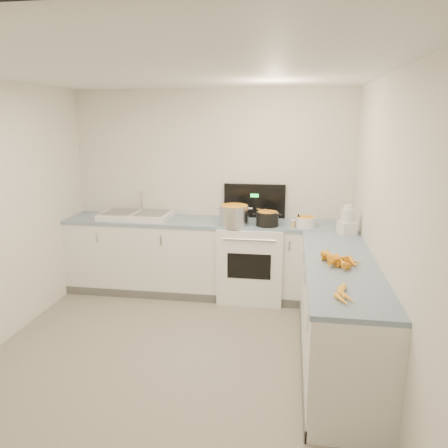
# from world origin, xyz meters

# --- Properties ---
(floor) EXTENTS (3.50, 4.00, 0.00)m
(floor) POSITION_xyz_m (0.00, 0.00, 0.00)
(floor) COLOR gray
(floor) RESTS_ON ground
(ceiling) EXTENTS (3.50, 4.00, 0.00)m
(ceiling) POSITION_xyz_m (0.00, 0.00, 2.50)
(ceiling) COLOR silver
(ceiling) RESTS_ON ground
(wall_back) EXTENTS (3.50, 0.00, 2.50)m
(wall_back) POSITION_xyz_m (0.00, 2.00, 1.25)
(wall_back) COLOR silver
(wall_back) RESTS_ON ground
(wall_front) EXTENTS (3.50, 0.00, 2.50)m
(wall_front) POSITION_xyz_m (0.00, -2.00, 1.25)
(wall_front) COLOR silver
(wall_front) RESTS_ON ground
(wall_right) EXTENTS (0.00, 4.00, 2.50)m
(wall_right) POSITION_xyz_m (1.75, 0.00, 1.25)
(wall_right) COLOR silver
(wall_right) RESTS_ON ground
(counter_back) EXTENTS (3.50, 0.62, 0.94)m
(counter_back) POSITION_xyz_m (0.00, 1.70, 0.47)
(counter_back) COLOR white
(counter_back) RESTS_ON ground
(counter_right) EXTENTS (0.62, 2.20, 0.94)m
(counter_right) POSITION_xyz_m (1.45, 0.30, 0.47)
(counter_right) COLOR white
(counter_right) RESTS_ON ground
(stove) EXTENTS (0.76, 0.65, 1.36)m
(stove) POSITION_xyz_m (0.55, 1.69, 0.47)
(stove) COLOR white
(stove) RESTS_ON ground
(sink) EXTENTS (0.86, 0.52, 0.31)m
(sink) POSITION_xyz_m (-0.90, 1.70, 0.98)
(sink) COLOR white
(sink) RESTS_ON counter_back
(steel_pot) EXTENTS (0.45, 0.45, 0.25)m
(steel_pot) POSITION_xyz_m (0.35, 1.53, 1.05)
(steel_pot) COLOR silver
(steel_pot) RESTS_ON stove
(black_pot) EXTENTS (0.34, 0.34, 0.18)m
(black_pot) POSITION_xyz_m (0.74, 1.54, 1.01)
(black_pot) COLOR black
(black_pot) RESTS_ON stove
(wooden_spoon) EXTENTS (0.27, 0.22, 0.01)m
(wooden_spoon) POSITION_xyz_m (0.74, 1.54, 1.11)
(wooden_spoon) COLOR #AD7A47
(wooden_spoon) RESTS_ON black_pot
(mixing_bowl) EXTENTS (0.26, 0.26, 0.11)m
(mixing_bowl) POSITION_xyz_m (1.17, 1.59, 1.00)
(mixing_bowl) COLOR white
(mixing_bowl) RESTS_ON counter_back
(extract_bottle) EXTENTS (0.05, 0.05, 0.12)m
(extract_bottle) POSITION_xyz_m (1.09, 1.57, 1.00)
(extract_bottle) COLOR #593319
(extract_bottle) RESTS_ON counter_back
(spice_jar) EXTENTS (0.04, 0.04, 0.08)m
(spice_jar) POSITION_xyz_m (1.03, 1.52, 0.98)
(spice_jar) COLOR #E5B266
(spice_jar) RESTS_ON counter_back
(food_processor) EXTENTS (0.21, 0.23, 0.32)m
(food_processor) POSITION_xyz_m (1.60, 1.30, 1.08)
(food_processor) COLOR white
(food_processor) RESTS_ON counter_right
(carrot_pile) EXTENTS (0.35, 0.45, 0.09)m
(carrot_pile) POSITION_xyz_m (1.42, 0.26, 0.98)
(carrot_pile) COLOR orange
(carrot_pile) RESTS_ON counter_right
(peeled_carrots) EXTENTS (0.14, 0.35, 0.04)m
(peeled_carrots) POSITION_xyz_m (1.38, -0.47, 0.96)
(peeled_carrots) COLOR #FFA626
(peeled_carrots) RESTS_ON counter_right
(peelings) EXTENTS (0.21, 0.25, 0.01)m
(peelings) POSITION_xyz_m (-1.09, 1.69, 1.02)
(peelings) COLOR tan
(peelings) RESTS_ON sink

